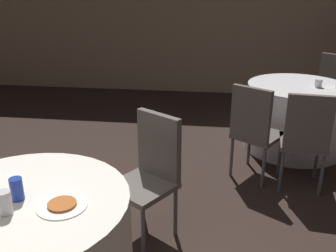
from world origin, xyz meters
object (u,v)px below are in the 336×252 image
(chair_far_southwest, at_px, (254,126))
(pizza_plate_near, at_px, (62,205))
(soda_can_blue, at_px, (17,189))
(chair_far_south, at_px, (306,134))
(table_far, at_px, (295,117))
(soda_can_silver, at_px, (5,203))
(chair_far_northeast, at_px, (330,85))
(chair_near_northeast, at_px, (151,167))

(chair_far_southwest, relative_size, pizza_plate_near, 3.64)
(soda_can_blue, bearing_deg, chair_far_south, 41.43)
(table_far, relative_size, chair_far_southwest, 1.18)
(chair_far_south, height_order, chair_far_southwest, same)
(soda_can_silver, xyz_separation_m, soda_can_blue, (-0.01, 0.13, 0.00))
(table_far, distance_m, soda_can_blue, 3.20)
(chair_far_southwest, height_order, pizza_plate_near, chair_far_southwest)
(table_far, xyz_separation_m, soda_can_silver, (-1.89, -2.66, 0.43))
(soda_can_blue, bearing_deg, pizza_plate_near, -7.02)
(soda_can_silver, relative_size, soda_can_blue, 1.00)
(chair_far_northeast, distance_m, chair_far_south, 1.87)
(pizza_plate_near, bearing_deg, chair_far_northeast, 56.70)
(chair_near_northeast, height_order, chair_far_south, same)
(soda_can_blue, bearing_deg, chair_far_southwest, 51.87)
(chair_near_northeast, height_order, soda_can_blue, chair_near_northeast)
(chair_far_south, bearing_deg, pizza_plate_near, -127.50)
(soda_can_silver, distance_m, soda_can_blue, 0.13)
(chair_far_southwest, bearing_deg, chair_far_northeast, 89.04)
(chair_near_northeast, xyz_separation_m, chair_far_southwest, (0.80, 0.92, 0.00))
(table_far, bearing_deg, soda_can_silver, -125.31)
(chair_near_northeast, relative_size, soda_can_blue, 7.62)
(soda_can_blue, bearing_deg, chair_near_northeast, 55.65)
(table_far, bearing_deg, pizza_plate_near, -122.62)
(pizza_plate_near, bearing_deg, soda_can_silver, -158.57)
(soda_can_silver, bearing_deg, chair_far_south, 43.73)
(chair_far_southwest, bearing_deg, soda_can_silver, -92.52)
(chair_far_south, bearing_deg, chair_near_northeast, -141.97)
(chair_far_south, relative_size, chair_far_southwest, 1.00)
(chair_far_southwest, height_order, soda_can_blue, chair_far_southwest)
(soda_can_blue, bearing_deg, soda_can_silver, -86.98)
(chair_near_northeast, bearing_deg, pizza_plate_near, 103.66)
(chair_far_south, xyz_separation_m, soda_can_silver, (-1.78, -1.71, 0.25))
(chair_near_northeast, bearing_deg, table_far, -94.20)
(table_far, bearing_deg, soda_can_blue, -126.73)
(chair_far_south, distance_m, soda_can_blue, 2.40)
(chair_far_south, height_order, soda_can_silver, chair_far_south)
(chair_far_southwest, distance_m, soda_can_blue, 2.22)
(table_far, relative_size, soda_can_blue, 8.97)
(table_far, height_order, chair_far_southwest, chair_far_southwest)
(chair_far_south, height_order, pizza_plate_near, chair_far_south)
(chair_far_southwest, relative_size, soda_can_silver, 7.62)
(chair_near_northeast, distance_m, chair_far_south, 1.45)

